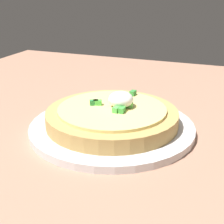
{
  "coord_description": "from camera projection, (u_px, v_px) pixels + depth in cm",
  "views": [
    {
      "loc": [
        -37.08,
        -26.4,
        24.11
      ],
      "look_at": [
        6.68,
        -9.57,
        5.34
      ],
      "focal_mm": 52.93,
      "sensor_mm": 36.0,
      "label": 1
    }
  ],
  "objects": [
    {
      "name": "dining_table",
      "position": [
        37.0,
        145.0,
        0.49
      ],
      "size": [
        112.59,
        79.98,
        2.24
      ],
      "primitive_type": "cube",
      "color": "#A0735C",
      "rests_on": "ground"
    },
    {
      "name": "plate",
      "position": [
        112.0,
        127.0,
        0.51
      ],
      "size": [
        25.47,
        25.47,
        1.11
      ],
      "primitive_type": "cylinder",
      "color": "silver",
      "rests_on": "dining_table"
    },
    {
      "name": "pizza",
      "position": [
        112.0,
        116.0,
        0.51
      ],
      "size": [
        20.3,
        20.3,
        5.17
      ],
      "color": "tan",
      "rests_on": "plate"
    }
  ]
}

